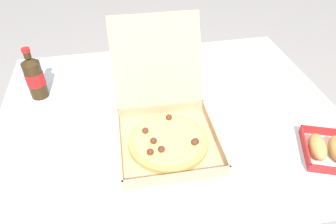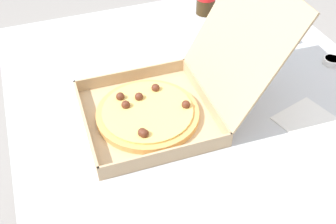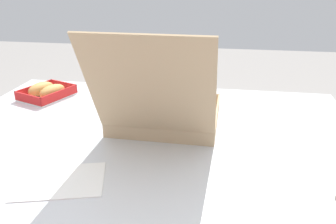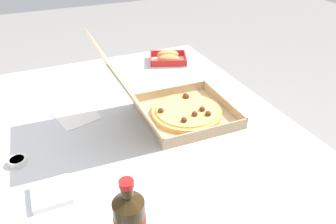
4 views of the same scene
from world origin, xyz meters
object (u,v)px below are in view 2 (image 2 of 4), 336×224
Objects in this scene: pizza_box_open at (164,100)px; paper_menu at (318,129)px; dipping_sauce_cup at (332,61)px; napkin_pile at (277,36)px.

pizza_box_open is 0.42m from paper_menu.
dipping_sauce_cup is at bearing 93.88° from pizza_box_open.
pizza_box_open is at bearing -133.66° from paper_menu.
paper_menu is 0.45m from napkin_pile.
paper_menu is at bearing -42.58° from dipping_sauce_cup.
paper_menu is (0.20, 0.36, -0.05)m from pizza_box_open.
napkin_pile is (-0.23, 0.50, -0.04)m from pizza_box_open.
napkin_pile is at bearing 114.58° from pizza_box_open.
napkin_pile and dipping_sauce_cup have the same top height.
dipping_sauce_cup is (-0.04, 0.58, -0.04)m from pizza_box_open.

